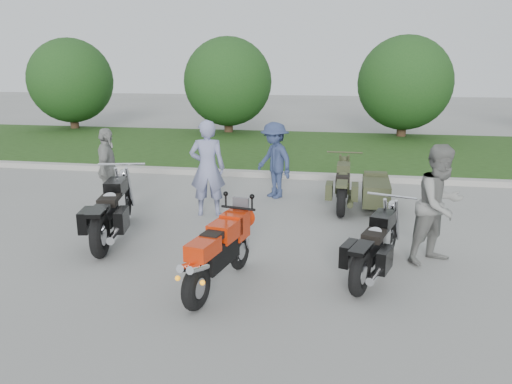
% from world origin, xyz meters
% --- Properties ---
extents(ground, '(80.00, 80.00, 0.00)m').
position_xyz_m(ground, '(0.00, 0.00, 0.00)').
color(ground, '#9A9A95').
rests_on(ground, ground).
extents(curb, '(60.00, 0.30, 0.15)m').
position_xyz_m(curb, '(0.00, 6.00, 0.07)').
color(curb, '#A3A099').
rests_on(curb, ground).
extents(grass_strip, '(60.00, 8.00, 0.14)m').
position_xyz_m(grass_strip, '(0.00, 10.15, 0.07)').
color(grass_strip, '#325F20').
rests_on(grass_strip, ground).
extents(tree_far_left, '(3.60, 3.60, 4.00)m').
position_xyz_m(tree_far_left, '(-10.00, 13.50, 2.19)').
color(tree_far_left, '#3F2B1C').
rests_on(tree_far_left, ground).
extents(tree_mid_left, '(3.60, 3.60, 4.00)m').
position_xyz_m(tree_mid_left, '(-3.00, 13.50, 2.19)').
color(tree_mid_left, '#3F2B1C').
rests_on(tree_mid_left, ground).
extents(tree_mid_right, '(3.60, 3.60, 4.00)m').
position_xyz_m(tree_mid_right, '(4.00, 13.50, 2.19)').
color(tree_mid_right, '#3F2B1C').
rests_on(tree_mid_right, ground).
extents(sportbike_red, '(0.60, 1.92, 0.92)m').
position_xyz_m(sportbike_red, '(0.23, -0.80, 0.54)').
color(sportbike_red, black).
rests_on(sportbike_red, ground).
extents(cruiser_left, '(0.78, 2.48, 0.97)m').
position_xyz_m(cruiser_left, '(-2.03, 0.73, 0.49)').
color(cruiser_left, black).
rests_on(cruiser_left, ground).
extents(cruiser_right, '(0.81, 2.12, 0.84)m').
position_xyz_m(cruiser_right, '(2.32, -0.02, 0.43)').
color(cruiser_right, black).
rests_on(cruiser_right, ground).
extents(cruiser_sidecar, '(1.14, 2.26, 0.87)m').
position_xyz_m(cruiser_sidecar, '(2.22, 3.44, 0.41)').
color(cruiser_sidecar, black).
rests_on(cruiser_sidecar, ground).
extents(person_stripe, '(0.78, 0.59, 1.91)m').
position_xyz_m(person_stripe, '(-0.82, 2.46, 0.95)').
color(person_stripe, '#7F85AD').
rests_on(person_stripe, ground).
extents(person_grey, '(1.12, 1.09, 1.82)m').
position_xyz_m(person_grey, '(3.27, 0.70, 0.91)').
color(person_grey, gray).
rests_on(person_grey, ground).
extents(person_denim, '(1.23, 1.22, 1.70)m').
position_xyz_m(person_denim, '(0.29, 4.02, 0.85)').
color(person_denim, navy).
rests_on(person_denim, ground).
extents(person_back, '(0.67, 1.07, 1.70)m').
position_xyz_m(person_back, '(-2.93, 2.45, 0.85)').
color(person_back, gray).
rests_on(person_back, ground).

